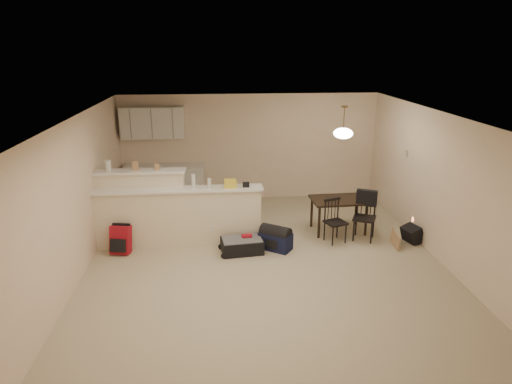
{
  "coord_description": "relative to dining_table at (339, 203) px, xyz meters",
  "views": [
    {
      "loc": [
        -0.78,
        -7.04,
        3.57
      ],
      "look_at": [
        -0.1,
        0.7,
        1.05
      ],
      "focal_mm": 32.0,
      "sensor_mm": 36.0,
      "label": 1
    }
  ],
  "objects": [
    {
      "name": "upper_cabinets",
      "position": [
        -3.79,
        2.06,
        1.31
      ],
      "size": [
        1.4,
        0.34,
        0.7
      ],
      "primitive_type": "cube",
      "color": "white",
      "rests_on": "room"
    },
    {
      "name": "dining_chair_far",
      "position": [
        0.38,
        -0.45,
        -0.13
      ],
      "size": [
        0.53,
        0.52,
        0.92
      ],
      "primitive_type": null,
      "rotation": [
        0.0,
        0.0,
        -0.43
      ],
      "color": "black",
      "rests_on": "ground"
    },
    {
      "name": "suitcase",
      "position": [
        -1.97,
        -0.81,
        -0.47
      ],
      "size": [
        0.78,
        0.56,
        0.25
      ],
      "primitive_type": "cube",
      "rotation": [
        0.0,
        0.0,
        0.12
      ],
      "color": "black",
      "rests_on": "ground"
    },
    {
      "name": "bag_lump",
      "position": [
        -2.14,
        -0.36,
        0.57
      ],
      "size": [
        0.22,
        0.18,
        0.14
      ],
      "primitive_type": "cube",
      "color": "tan",
      "rests_on": "breakfast_bar"
    },
    {
      "name": "bottle_a",
      "position": [
        -2.81,
        -0.36,
        0.63
      ],
      "size": [
        0.07,
        0.07,
        0.26
      ],
      "primitive_type": "cylinder",
      "color": "silver",
      "rests_on": "breakfast_bar"
    },
    {
      "name": "small_box",
      "position": [
        -3.46,
        -0.14,
        0.86
      ],
      "size": [
        0.08,
        0.06,
        0.12
      ],
      "primitive_type": "cube",
      "color": "tan",
      "rests_on": "breakfast_bar"
    },
    {
      "name": "navy_duffel",
      "position": [
        -1.35,
        -0.74,
        -0.44
      ],
      "size": [
        0.65,
        0.58,
        0.31
      ],
      "primitive_type": "cube",
      "rotation": [
        0.0,
        0.0,
        -0.61
      ],
      "color": "#111737",
      "rests_on": "ground"
    },
    {
      "name": "cardboard_sheet",
      "position": [
        0.85,
        -0.86,
        -0.44
      ],
      "size": [
        0.02,
        0.4,
        0.3
      ],
      "primitive_type": "cube",
      "rotation": [
        0.0,
        0.0,
        1.57
      ],
      "color": "tan",
      "rests_on": "ground"
    },
    {
      "name": "dining_table",
      "position": [
        0.0,
        0.0,
        0.0
      ],
      "size": [
        1.11,
        0.77,
        0.68
      ],
      "rotation": [
        0.0,
        0.0,
        0.04
      ],
      "color": "black",
      "rests_on": "ground"
    },
    {
      "name": "bottle_b",
      "position": [
        -2.53,
        -0.36,
        0.59
      ],
      "size": [
        0.06,
        0.06,
        0.18
      ],
      "primitive_type": "cylinder",
      "color": "silver",
      "rests_on": "breakfast_bar"
    },
    {
      "name": "cereal_box",
      "position": [
        -3.85,
        -0.14,
        0.88
      ],
      "size": [
        0.1,
        0.07,
        0.16
      ],
      "primitive_type": "cube",
      "color": "tan",
      "rests_on": "breakfast_bar"
    },
    {
      "name": "pouch",
      "position": [
        -1.86,
        -0.36,
        0.54
      ],
      "size": [
        0.12,
        0.1,
        0.08
      ],
      "primitive_type": "cube",
      "color": "tan",
      "rests_on": "breakfast_bar"
    },
    {
      "name": "kitchen_counter",
      "position": [
        -3.59,
        1.93,
        -0.14
      ],
      "size": [
        1.8,
        0.6,
        0.9
      ],
      "primitive_type": "cube",
      "color": "white",
      "rests_on": "ground"
    },
    {
      "name": "pendant_lamp",
      "position": [
        0.0,
        -0.0,
        1.4
      ],
      "size": [
        0.36,
        0.36,
        0.62
      ],
      "color": "brown",
      "rests_on": "room"
    },
    {
      "name": "jar",
      "position": [
        -4.33,
        -0.14,
        0.9
      ],
      "size": [
        0.1,
        0.1,
        0.2
      ],
      "primitive_type": "cylinder",
      "color": "silver",
      "rests_on": "breakfast_bar"
    },
    {
      "name": "dining_chair_near",
      "position": [
        -0.19,
        -0.51,
        -0.18
      ],
      "size": [
        0.46,
        0.45,
        0.83
      ],
      "primitive_type": null,
      "rotation": [
        0.0,
        0.0,
        0.36
      ],
      "color": "black",
      "rests_on": "ground"
    },
    {
      "name": "black_daypack",
      "position": [
        1.26,
        -0.65,
        -0.44
      ],
      "size": [
        0.33,
        0.4,
        0.31
      ],
      "primitive_type": "cube",
      "rotation": [
        0.0,
        0.0,
        1.84
      ],
      "color": "black",
      "rests_on": "ground"
    },
    {
      "name": "thermostat",
      "position": [
        1.39,
        0.29,
        0.91
      ],
      "size": [
        0.02,
        0.12,
        0.12
      ],
      "primitive_type": "cube",
      "color": "beige",
      "rests_on": "room"
    },
    {
      "name": "breakfast_bar",
      "position": [
        -3.35,
        -0.28,
        0.01
      ],
      "size": [
        3.08,
        0.58,
        1.39
      ],
      "color": "beige",
      "rests_on": "ground"
    },
    {
      "name": "room",
      "position": [
        -1.59,
        -1.26,
        0.66
      ],
      "size": [
        7.0,
        7.02,
        2.5
      ],
      "color": "#BEB292",
      "rests_on": "ground"
    },
    {
      "name": "red_backpack",
      "position": [
        -4.12,
        -0.65,
        -0.34
      ],
      "size": [
        0.37,
        0.27,
        0.51
      ],
      "primitive_type": "cube",
      "rotation": [
        0.0,
        0.0,
        -0.19
      ],
      "color": "#A81321",
      "rests_on": "ground"
    }
  ]
}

